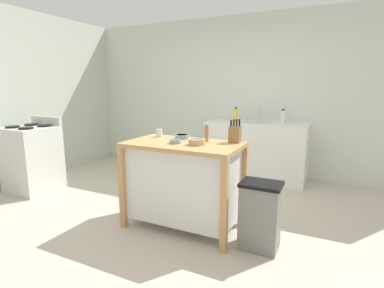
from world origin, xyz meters
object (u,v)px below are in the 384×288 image
at_px(stove, 32,158).
at_px(sink_faucet, 259,115).
at_px(pepper_grinder, 207,133).
at_px(bottle_spray_cleaner, 283,117).
at_px(trash_bin, 260,216).
at_px(bowl_ceramic_wide, 175,141).
at_px(bowl_stoneware_deep, 182,136).
at_px(bowl_ceramic_small, 197,142).
at_px(kitchen_island, 184,180).
at_px(drinking_cup, 159,133).
at_px(knife_block, 235,134).
at_px(bottle_hand_soap, 236,115).

bearing_deg(stove, sink_faucet, 37.18).
height_order(pepper_grinder, bottle_spray_cleaner, bottle_spray_cleaner).
bearing_deg(trash_bin, pepper_grinder, 158.58).
distance_m(bowl_ceramic_wide, trash_bin, 1.07).
height_order(bowl_stoneware_deep, sink_faucet, sink_faucet).
height_order(bowl_ceramic_small, stove, stove).
xyz_separation_m(kitchen_island, trash_bin, (0.83, -0.09, -0.19)).
bearing_deg(drinking_cup, bottle_spray_cleaner, 60.28).
bearing_deg(knife_block, bottle_hand_soap, 107.61).
distance_m(pepper_grinder, bottle_spray_cleaner, 1.91).
bearing_deg(bowl_ceramic_wide, bottle_spray_cleaner, 71.58).
relative_size(bowl_ceramic_wide, bowl_stoneware_deep, 0.78).
bearing_deg(pepper_grinder, trash_bin, -21.42).
relative_size(bowl_ceramic_small, drinking_cup, 1.91).
relative_size(drinking_cup, bottle_hand_soap, 0.37).
distance_m(pepper_grinder, stove, 2.68).
distance_m(knife_block, pepper_grinder, 0.29).
height_order(knife_block, pepper_grinder, knife_block).
xyz_separation_m(bowl_ceramic_wide, bottle_spray_cleaner, (0.70, 2.09, 0.09)).
bearing_deg(drinking_cup, kitchen_island, -24.59).
xyz_separation_m(pepper_grinder, bottle_hand_soap, (-0.25, 1.75, 0.02)).
relative_size(drinking_cup, stove, 0.08).
bearing_deg(kitchen_island, stove, 178.81).
distance_m(bowl_stoneware_deep, bottle_spray_cleaner, 1.97).
bearing_deg(bottle_hand_soap, stove, -141.87).
distance_m(sink_faucet, bottle_spray_cleaner, 0.39).
xyz_separation_m(bottle_spray_cleaner, bottle_hand_soap, (-0.71, -0.11, 0.01)).
relative_size(kitchen_island, bowl_stoneware_deep, 7.74).
height_order(bowl_ceramic_small, pepper_grinder, pepper_grinder).
xyz_separation_m(kitchen_island, knife_block, (0.47, 0.23, 0.49)).
distance_m(trash_bin, bottle_hand_soap, 2.30).
bearing_deg(pepper_grinder, bowl_stoneware_deep, 172.34).
bearing_deg(kitchen_island, drinking_cup, 155.41).
relative_size(bowl_ceramic_wide, bottle_hand_soap, 0.51).
relative_size(bowl_stoneware_deep, drinking_cup, 1.75).
bearing_deg(bottle_hand_soap, knife_block, -72.39).
bearing_deg(kitchen_island, bottle_hand_soap, 91.99).
relative_size(trash_bin, stove, 0.61).
bearing_deg(bottle_spray_cleaner, pepper_grinder, -103.91).
height_order(drinking_cup, pepper_grinder, pepper_grinder).
distance_m(kitchen_island, sink_faucet, 2.18).
height_order(trash_bin, sink_faucet, sink_faucet).
relative_size(knife_block, bottle_hand_soap, 1.04).
height_order(bottle_hand_soap, stove, bottle_hand_soap).
bearing_deg(trash_bin, stove, 177.55).
bearing_deg(bottle_spray_cleaner, kitchen_island, -107.70).
relative_size(knife_block, trash_bin, 0.38).
xyz_separation_m(knife_block, bowl_ceramic_wide, (-0.52, -0.30, -0.07)).
distance_m(drinking_cup, sink_faucet, 2.03).
height_order(knife_block, trash_bin, knife_block).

